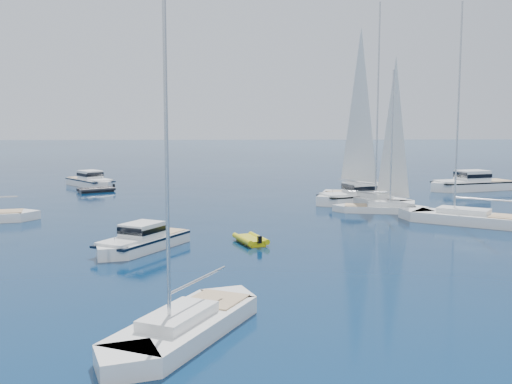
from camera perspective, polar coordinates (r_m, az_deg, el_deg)
ground at (r=25.33m, az=2.73°, el=-11.92°), size 400.00×400.00×0.00m
motor_cruiser_left at (r=39.25m, az=-10.49°, el=-5.23°), size 6.15×8.31×2.13m
motor_cruiser_centre at (r=59.92m, az=9.41°, el=-1.03°), size 10.19×6.44×2.57m
motor_cruiser_distant at (r=73.80m, az=19.02°, el=0.17°), size 11.29×6.20×2.83m
motor_cruiser_horizon at (r=76.20m, az=-14.85°, el=0.51°), size 7.77×8.85×2.38m
sailboat_fore at (r=24.14m, az=-6.55°, el=-12.93°), size 7.01×10.57×15.34m
sailboat_mid_r at (r=50.57m, az=18.95°, el=-2.77°), size 11.47×9.27×17.39m
sailboat_centre at (r=54.70m, az=11.27°, el=-1.82°), size 8.81×3.80×12.56m
sailboat_sails_r at (r=59.00m, az=10.03°, el=-1.17°), size 9.17×12.90×18.94m
tender_yellow at (r=40.65m, az=-0.50°, el=-4.69°), size 2.72×3.57×0.95m
tender_grey_far at (r=70.32m, az=-14.42°, el=0.01°), size 4.58×3.93×0.95m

